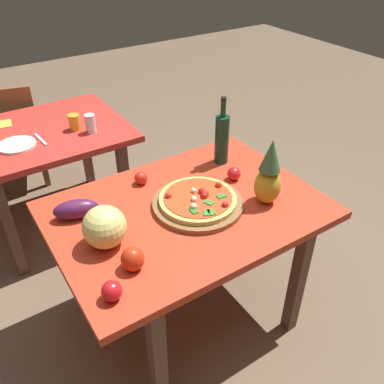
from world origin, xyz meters
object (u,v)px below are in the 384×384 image
Objects in this scene: tomato_beside_pepper at (234,174)px; drinking_glass_juice at (75,122)px; background_table at (45,145)px; display_table at (187,221)px; napkin_folded at (0,125)px; melon at (104,227)px; tomato_by_bottle at (141,178)px; dining_chair at (13,130)px; pizza at (198,199)px; dinner_plate at (17,145)px; bell_pepper at (133,259)px; tomato_at_corner at (112,291)px; pineapple_left at (269,175)px; eggplant at (76,209)px; wine_bottle at (222,138)px; knife_utensil at (41,140)px; drinking_glass_water at (90,123)px; pizza_board at (198,204)px.

tomato_beside_pepper is 1.12m from drinking_glass_juice.
display_table is at bearing -73.85° from background_table.
tomato_beside_pepper is at bearing -56.84° from napkin_folded.
melon reaches higher than tomato_by_bottle.
dining_chair is 1.92m from pizza.
drinking_glass_juice reaches higher than dinner_plate.
bell_pepper is (0.03, -0.19, -0.05)m from melon.
tomato_at_corner reaches higher than dinner_plate.
drinking_glass_juice is (0.19, -0.10, 0.15)m from background_table.
dinner_plate is (-0.10, -0.77, 0.25)m from dining_chair.
pizza is at bearing -71.90° from background_table.
tomato_beside_pepper is at bearing 17.52° from pizza.
pizza is at bearing -61.96° from dinner_plate.
pizza is 1.54m from napkin_folded.
dinner_plate is (-0.10, 1.08, -0.08)m from melon.
display_table is 0.46m from bell_pepper.
pineapple_left is at bearing -26.15° from display_table.
pizza is 1.66× the size of dinner_plate.
dinner_plate is (-0.06, 0.84, -0.04)m from eggplant.
display_table is 1.88m from dining_chair.
wine_bottle is 1.70× the size of dinner_plate.
display_table is at bearing -73.63° from tomato_by_bottle.
drinking_glass_juice reaches higher than tomato_by_bottle.
pineapple_left is 1.82× the size of melon.
background_table is at bearing -48.57° from napkin_folded.
eggplant is at bearing 83.63° from tomato_at_corner.
knife_utensil is at bearing 89.74° from bell_pepper.
eggplant reaches higher than tomato_at_corner.
knife_utensil is (-0.76, 0.80, -0.14)m from wine_bottle.
dining_chair reaches higher than tomato_beside_pepper.
drinking_glass_water reaches higher than tomato_at_corner.
napkin_folded is at bearing 131.43° from background_table.
background_table is 1.22m from melon.
napkin_folded is (-0.16, 1.62, -0.04)m from bell_pepper.
pineapple_left is 1.66× the size of eggplant.
pineapple_left is 0.77m from melon.
tomato_at_corner is at bearing -109.54° from melon.
dining_chair is at bearing 87.48° from tomato_at_corner.
drinking_glass_water is at bearing 71.42° from tomato_at_corner.
pizza is 4.77× the size of tomato_at_corner.
wine_bottle is 3.22× the size of drinking_glass_water.
dinner_plate is at bearing 97.73° from dining_chair.
drinking_glass_water reaches higher than pizza.
tomato_by_bottle is at bearing 174.70° from wine_bottle.
drinking_glass_juice is 0.12m from drinking_glass_water.
drinking_glass_water reaches higher than bell_pepper.
display_table is 1.21× the size of background_table.
melon is at bearing -178.58° from pizza_board.
pizza reaches higher than display_table.
eggplant is at bearing 155.45° from display_table.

